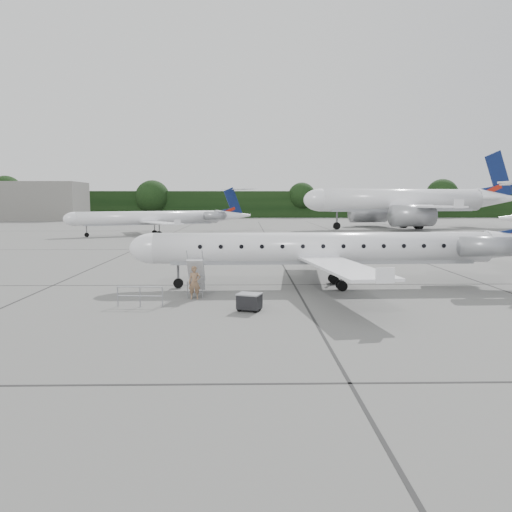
{
  "coord_description": "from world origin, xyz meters",
  "views": [
    {
      "loc": [
        -6.53,
        -23.13,
        5.16
      ],
      "look_at": [
        -6.03,
        2.54,
        2.3
      ],
      "focal_mm": 35.0,
      "sensor_mm": 36.0,
      "label": 1
    }
  ],
  "objects": [
    {
      "name": "ground",
      "position": [
        0.0,
        0.0,
        0.0
      ],
      "size": [
        320.0,
        320.0,
        0.0
      ],
      "primitive_type": "plane",
      "color": "slate",
      "rests_on": "ground"
    },
    {
      "name": "treeline",
      "position": [
        0.0,
        130.0,
        4.0
      ],
      "size": [
        260.0,
        4.0,
        8.0
      ],
      "primitive_type": "cube",
      "color": "black",
      "rests_on": "ground"
    },
    {
      "name": "terminal_building",
      "position": [
        -70.0,
        110.0,
        5.0
      ],
      "size": [
        40.0,
        14.0,
        10.0
      ],
      "primitive_type": "cube",
      "color": "slate",
      "rests_on": "ground"
    },
    {
      "name": "main_regional_jet",
      "position": [
        -1.98,
        6.31,
        3.27
      ],
      "size": [
        25.95,
        18.97,
        6.54
      ],
      "primitive_type": null,
      "rotation": [
        0.0,
        0.0,
        0.02
      ],
      "color": "white",
      "rests_on": "ground"
    },
    {
      "name": "airstair",
      "position": [
        -9.29,
        4.03,
        1.03
      ],
      "size": [
        0.9,
        2.3,
        2.05
      ],
      "primitive_type": null,
      "rotation": [
        0.0,
        0.0,
        0.02
      ],
      "color": "white",
      "rests_on": "ground"
    },
    {
      "name": "passenger",
      "position": [
        -9.26,
        2.74,
        0.88
      ],
      "size": [
        0.65,
        0.44,
        1.76
      ],
      "primitive_type": "imported",
      "rotation": [
        0.0,
        0.0,
        0.03
      ],
      "color": "#836247",
      "rests_on": "ground"
    },
    {
      "name": "safety_railing",
      "position": [
        -11.71,
        0.83,
        0.5
      ],
      "size": [
        2.2,
        0.23,
        1.0
      ],
      "primitive_type": null,
      "rotation": [
        0.0,
        0.0,
        -0.07
      ],
      "color": "gray",
      "rests_on": "ground"
    },
    {
      "name": "baggage_cart",
      "position": [
        -6.39,
        -0.15,
        0.45
      ],
      "size": [
        1.26,
        1.15,
        0.9
      ],
      "primitive_type": null,
      "rotation": [
        0.0,
        0.0,
        -0.36
      ],
      "color": "black",
      "rests_on": "ground"
    },
    {
      "name": "bg_narrowbody",
      "position": [
        22.15,
        68.72,
        7.27
      ],
      "size": [
        45.85,
        37.25,
        14.53
      ],
      "primitive_type": null,
      "rotation": [
        0.0,
        0.0,
        0.22
      ],
      "color": "white",
      "rests_on": "ground"
    },
    {
      "name": "bg_regional_left",
      "position": [
        -20.92,
        51.85,
        3.59
      ],
      "size": [
        33.18,
        29.61,
        7.17
      ],
      "primitive_type": null,
      "rotation": [
        0.0,
        0.0,
        0.45
      ],
      "color": "white",
      "rests_on": "ground"
    }
  ]
}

